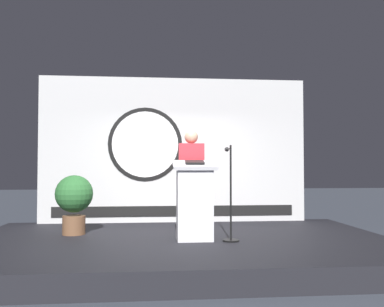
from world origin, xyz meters
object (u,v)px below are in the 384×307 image
(potted_plant, at_px, (74,199))
(podium, at_px, (195,201))
(speaker_person, at_px, (191,181))
(microphone_stand, at_px, (230,208))

(potted_plant, bearing_deg, podium, -20.31)
(podium, xyz_separation_m, speaker_person, (-0.01, 0.48, 0.28))
(speaker_person, relative_size, microphone_stand, 1.19)
(podium, height_order, speaker_person, speaker_person)
(podium, relative_size, potted_plant, 1.25)
(microphone_stand, height_order, potted_plant, microphone_stand)
(speaker_person, bearing_deg, podium, -89.39)
(microphone_stand, distance_m, potted_plant, 2.53)
(podium, distance_m, potted_plant, 2.00)
(microphone_stand, bearing_deg, speaker_person, 131.63)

